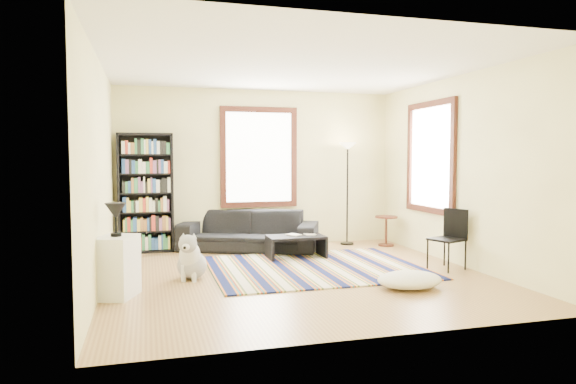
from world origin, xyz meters
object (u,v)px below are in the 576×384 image
object	(u,v)px
bookshelf	(146,193)
dog	(192,256)
folding_chair	(447,239)
sofa	(249,230)
side_table	(386,231)
floor_lamp	(347,194)
floor_cushion	(410,280)
coffee_table	(296,247)
white_cabinet	(117,267)

from	to	relation	value
bookshelf	dog	distance (m)	2.32
dog	folding_chair	bearing A→B (deg)	11.94
sofa	side_table	xyz separation A→B (m)	(2.47, -0.24, -0.07)
folding_chair	dog	world-z (taller)	folding_chair
sofa	dog	world-z (taller)	sofa
floor_lamp	folding_chair	size ratio (longest dim) A/B	2.16
bookshelf	dog	xyz separation A→B (m)	(0.57, -2.14, -0.70)
floor_cushion	side_table	distance (m)	3.03
sofa	coffee_table	xyz separation A→B (m)	(0.58, -0.91, -0.16)
floor_lamp	side_table	size ratio (longest dim) A/B	3.44
coffee_table	folding_chair	bearing A→B (deg)	-36.08
coffee_table	folding_chair	size ratio (longest dim) A/B	1.05
bookshelf	sofa	bearing A→B (deg)	-9.03
bookshelf	white_cabinet	xyz separation A→B (m)	(-0.33, -2.81, -0.65)
floor_cushion	dog	xyz separation A→B (m)	(-2.53, 1.20, 0.20)
sofa	white_cabinet	world-z (taller)	white_cabinet
floor_cushion	floor_lamp	distance (m)	3.31
bookshelf	dog	bearing A→B (deg)	-74.99
floor_lamp	side_table	bearing A→B (deg)	-28.95
sofa	bookshelf	bearing A→B (deg)	-165.21
bookshelf	folding_chair	size ratio (longest dim) A/B	2.33
side_table	floor_lamp	bearing A→B (deg)	151.05
folding_chair	white_cabinet	size ratio (longest dim) A/B	1.23
sofa	dog	distance (m)	2.18
side_table	white_cabinet	bearing A→B (deg)	-152.94
folding_chair	sofa	bearing A→B (deg)	116.86
floor_lamp	floor_cushion	bearing A→B (deg)	-98.20
bookshelf	folding_chair	xyz separation A→B (m)	(4.12, -2.53, -0.57)
white_cabinet	folding_chair	bearing A→B (deg)	24.87
floor_cushion	floor_lamp	bearing A→B (deg)	81.80
coffee_table	floor_cushion	distance (m)	2.30
coffee_table	dog	bearing A→B (deg)	-150.76
bookshelf	floor_cushion	world-z (taller)	bookshelf
floor_cushion	sofa	bearing A→B (deg)	114.52
folding_chair	white_cabinet	distance (m)	4.46
floor_cushion	folding_chair	xyz separation A→B (m)	(1.02, 0.81, 0.33)
side_table	bookshelf	bearing A→B (deg)	173.01
folding_chair	dog	size ratio (longest dim) A/B	1.42
coffee_table	dog	distance (m)	1.96
side_table	coffee_table	bearing A→B (deg)	-160.47
sofa	floor_lamp	world-z (taller)	floor_lamp
floor_cushion	dog	world-z (taller)	dog
floor_cushion	dog	size ratio (longest dim) A/B	1.33
side_table	folding_chair	bearing A→B (deg)	-91.42
folding_chair	coffee_table	bearing A→B (deg)	123.75
bookshelf	coffee_table	world-z (taller)	bookshelf
floor_cushion	dog	bearing A→B (deg)	154.63
white_cabinet	dog	xyz separation A→B (m)	(0.90, 0.67, -0.05)
floor_lamp	side_table	distance (m)	0.97
side_table	white_cabinet	xyz separation A→B (m)	(-4.50, -2.30, 0.08)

